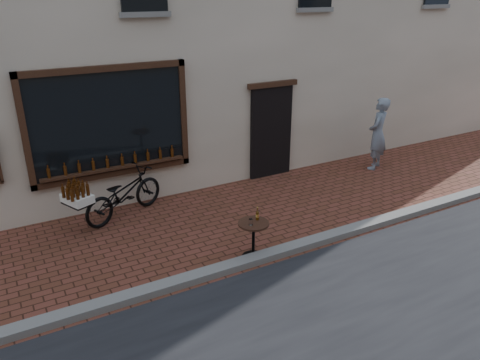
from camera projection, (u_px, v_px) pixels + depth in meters
ground at (283, 261)px, 7.99m from camera, size 90.00×90.00×0.00m
kerb at (277, 252)px, 8.13m from camera, size 90.00×0.25×0.12m
cargo_bicycle at (122, 194)px, 9.35m from camera, size 2.21×1.42×1.05m
bistro_table at (254, 233)px, 7.91m from camera, size 0.53×0.53×0.91m
pedestrian at (378, 134)px, 11.74m from camera, size 0.80×0.72×1.83m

